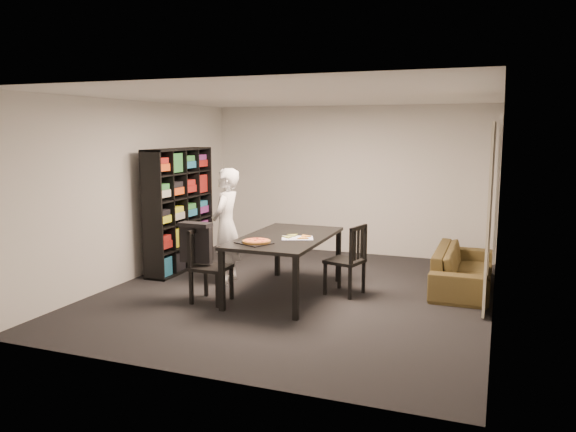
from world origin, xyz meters
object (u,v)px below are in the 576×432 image
at_px(baking_tray, 254,243).
at_px(bookshelf, 179,210).
at_px(chair_left, 205,260).
at_px(dining_table, 285,242).
at_px(pepperoni_pizza, 257,241).
at_px(sofa, 463,268).
at_px(chair_right, 351,255).
at_px(person, 226,226).

bearing_deg(baking_tray, bookshelf, 145.20).
distance_m(bookshelf, chair_left, 1.84).
bearing_deg(chair_left, baking_tray, -85.43).
height_order(bookshelf, dining_table, bookshelf).
xyz_separation_m(dining_table, baking_tray, (-0.19, -0.57, 0.08)).
relative_size(pepperoni_pizza, sofa, 0.18).
relative_size(chair_left, chair_right, 1.00).
bearing_deg(bookshelf, sofa, 6.47).
bearing_deg(sofa, chair_right, 123.03).
bearing_deg(bookshelf, person, -22.49).
height_order(dining_table, pepperoni_pizza, pepperoni_pizza).
relative_size(bookshelf, sofa, 1.00).
height_order(dining_table, chair_right, chair_right).
relative_size(person, sofa, 0.86).
relative_size(chair_left, baking_tray, 2.35).
bearing_deg(bookshelf, pepperoni_pizza, -34.11).
bearing_deg(person, pepperoni_pizza, 39.18).
xyz_separation_m(chair_left, pepperoni_pizza, (0.70, 0.06, 0.28)).
bearing_deg(baking_tray, chair_left, -175.78).
relative_size(baking_tray, pepperoni_pizza, 1.14).
distance_m(dining_table, chair_right, 0.89).
height_order(person, sofa, person).
distance_m(bookshelf, pepperoni_pizza, 2.28).
distance_m(person, baking_tray, 1.19).
bearing_deg(chair_right, chair_left, -46.53).
bearing_deg(dining_table, chair_left, -144.15).
height_order(bookshelf, person, bookshelf).
bearing_deg(chair_left, pepperoni_pizza, -84.56).
relative_size(dining_table, sofa, 1.00).
distance_m(chair_right, pepperoni_pizza, 1.33).
relative_size(dining_table, chair_left, 2.02).
relative_size(bookshelf, baking_tray, 4.75).
bearing_deg(chair_right, sofa, 137.56).
height_order(person, pepperoni_pizza, person).
xyz_separation_m(chair_left, sofa, (3.05, 1.82, -0.26)).
distance_m(baking_tray, sofa, 3.02).
bearing_deg(sofa, bookshelf, 96.47).
bearing_deg(sofa, pepperoni_pizza, 126.76).
xyz_separation_m(chair_left, person, (-0.16, 0.91, 0.29)).
bearing_deg(sofa, baking_tray, 126.61).
distance_m(person, pepperoni_pizza, 1.21).
bearing_deg(person, chair_left, 3.93).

